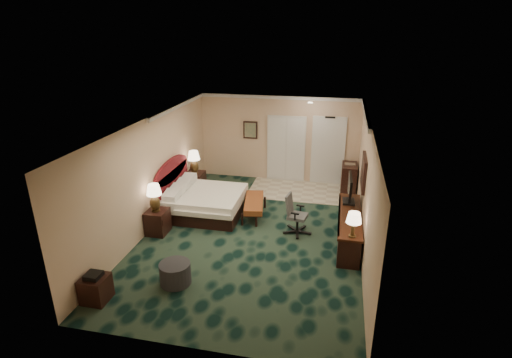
% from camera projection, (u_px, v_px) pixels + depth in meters
% --- Properties ---
extents(floor, '(5.00, 7.50, 0.00)m').
position_uv_depth(floor, '(253.00, 234.00, 9.58)').
color(floor, black).
rests_on(floor, ground).
extents(ceiling, '(5.00, 7.50, 0.00)m').
position_uv_depth(ceiling, '(253.00, 123.00, 8.61)').
color(ceiling, silver).
rests_on(ceiling, wall_back).
extents(wall_back, '(5.00, 0.00, 2.70)m').
position_uv_depth(wall_back, '(279.00, 139.00, 12.52)').
color(wall_back, beige).
rests_on(wall_back, ground).
extents(wall_front, '(5.00, 0.00, 2.70)m').
position_uv_depth(wall_front, '(196.00, 276.00, 5.68)').
color(wall_front, beige).
rests_on(wall_front, ground).
extents(wall_left, '(0.00, 7.50, 2.70)m').
position_uv_depth(wall_left, '(151.00, 174.00, 9.58)').
color(wall_left, beige).
rests_on(wall_left, ground).
extents(wall_right, '(0.00, 7.50, 2.70)m').
position_uv_depth(wall_right, '(366.00, 190.00, 8.61)').
color(wall_right, beige).
rests_on(wall_right, ground).
extents(crown_molding, '(5.00, 7.50, 0.10)m').
position_uv_depth(crown_molding, '(253.00, 126.00, 8.63)').
color(crown_molding, silver).
rests_on(crown_molding, wall_back).
extents(tile_patch, '(3.20, 1.70, 0.01)m').
position_uv_depth(tile_patch, '(303.00, 191.00, 12.05)').
color(tile_patch, '#B7A991').
rests_on(tile_patch, ground).
extents(headboard, '(0.12, 2.00, 1.40)m').
position_uv_depth(headboard, '(172.00, 184.00, 10.72)').
color(headboard, '#540809').
rests_on(headboard, ground).
extents(entry_door, '(1.02, 0.06, 2.18)m').
position_uv_depth(entry_door, '(328.00, 151.00, 12.30)').
color(entry_door, silver).
rests_on(entry_door, ground).
extents(closet_doors, '(1.20, 0.06, 2.10)m').
position_uv_depth(closet_doors, '(286.00, 149.00, 12.54)').
color(closet_doors, silver).
rests_on(closet_doors, ground).
extents(wall_art, '(0.45, 0.06, 0.55)m').
position_uv_depth(wall_art, '(250.00, 130.00, 12.57)').
color(wall_art, '#486958').
rests_on(wall_art, wall_back).
extents(wall_mirror, '(0.05, 0.95, 0.75)m').
position_uv_depth(wall_mirror, '(364.00, 172.00, 9.09)').
color(wall_mirror, white).
rests_on(wall_mirror, wall_right).
extents(bed, '(1.89, 1.75, 0.60)m').
position_uv_depth(bed, '(206.00, 203.00, 10.54)').
color(bed, white).
rests_on(bed, ground).
extents(nightstand_near, '(0.47, 0.54, 0.59)m').
position_uv_depth(nightstand_near, '(158.00, 222.00, 9.54)').
color(nightstand_near, black).
rests_on(nightstand_near, ground).
extents(nightstand_far, '(0.50, 0.58, 0.63)m').
position_uv_depth(nightstand_far, '(195.00, 183.00, 11.85)').
color(nightstand_far, black).
rests_on(nightstand_far, ground).
extents(lamp_near, '(0.43, 0.43, 0.67)m').
position_uv_depth(lamp_near, '(155.00, 198.00, 9.31)').
color(lamp_near, black).
rests_on(lamp_near, nightstand_near).
extents(lamp_far, '(0.44, 0.44, 0.68)m').
position_uv_depth(lamp_far, '(194.00, 162.00, 11.57)').
color(lamp_far, black).
rests_on(lamp_far, nightstand_far).
extents(bed_bench, '(0.68, 1.39, 0.45)m').
position_uv_depth(bed_bench, '(254.00, 208.00, 10.41)').
color(bed_bench, brown).
rests_on(bed_bench, ground).
extents(ottoman, '(0.79, 0.79, 0.43)m').
position_uv_depth(ottoman, '(175.00, 273.00, 7.68)').
color(ottoman, '#26262C').
rests_on(ottoman, ground).
extents(side_table, '(0.45, 0.45, 0.49)m').
position_uv_depth(side_table, '(96.00, 289.00, 7.19)').
color(side_table, black).
rests_on(side_table, ground).
extents(desk, '(0.52, 2.39, 0.69)m').
position_uv_depth(desk, '(349.00, 228.00, 9.13)').
color(desk, black).
rests_on(desk, ground).
extents(tv, '(0.10, 0.87, 0.67)m').
position_uv_depth(tv, '(350.00, 189.00, 9.50)').
color(tv, black).
rests_on(tv, desk).
extents(desk_lamp, '(0.37, 0.37, 0.54)m').
position_uv_depth(desk_lamp, '(353.00, 225.00, 7.97)').
color(desk_lamp, black).
rests_on(desk_lamp, desk).
extents(desk_chair, '(0.65, 0.62, 0.97)m').
position_uv_depth(desk_chair, '(298.00, 215.00, 9.46)').
color(desk_chair, '#4B4B51').
rests_on(desk_chair, ground).
extents(minibar, '(0.44, 0.79, 0.84)m').
position_uv_depth(minibar, '(349.00, 178.00, 11.92)').
color(minibar, black).
rests_on(minibar, ground).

